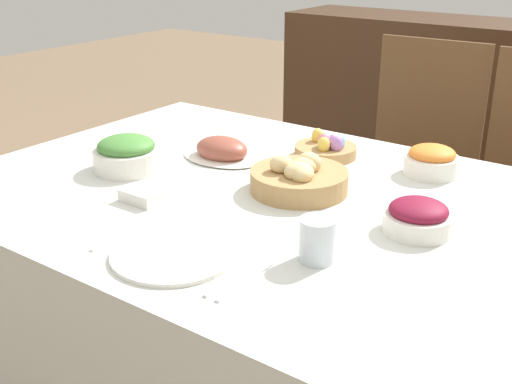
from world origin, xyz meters
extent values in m
cube|color=silver|center=(0.00, 0.00, 0.36)|extent=(1.71, 1.20, 0.73)
cylinder|color=brown|center=(-0.15, 0.63, 0.22)|extent=(0.03, 0.03, 0.45)
cylinder|color=brown|center=(0.24, 0.64, 0.22)|extent=(0.03, 0.03, 0.45)
cylinder|color=brown|center=(-0.16, 1.02, 0.22)|extent=(0.03, 0.03, 0.45)
cylinder|color=brown|center=(0.23, 1.03, 0.22)|extent=(0.03, 0.03, 0.45)
cube|color=brown|center=(0.04, 0.83, 0.46)|extent=(0.43, 0.43, 0.02)
cube|color=brown|center=(0.03, 1.03, 0.74)|extent=(0.42, 0.03, 0.54)
cylinder|color=brown|center=(0.32, 0.62, 0.22)|extent=(0.03, 0.03, 0.45)
cylinder|color=brown|center=(0.29, 1.01, 0.22)|extent=(0.03, 0.03, 0.45)
cube|color=#3D2616|center=(-0.30, 1.71, 0.50)|extent=(1.28, 0.44, 1.00)
cylinder|color=#AD8451|center=(0.05, 0.06, 0.76)|extent=(0.26, 0.26, 0.06)
ellipsoid|color=#E0C184|center=(0.07, 0.08, 0.80)|extent=(0.09, 0.08, 0.06)
ellipsoid|color=#E0C184|center=(0.07, 0.06, 0.80)|extent=(0.09, 0.09, 0.05)
ellipsoid|color=#E0C184|center=(0.02, 0.03, 0.80)|extent=(0.08, 0.08, 0.05)
ellipsoid|color=#E0C184|center=(0.08, 0.02, 0.80)|extent=(0.10, 0.10, 0.05)
ellipsoid|color=#E0C184|center=(0.07, 0.05, 0.80)|extent=(0.09, 0.09, 0.05)
ellipsoid|color=#E0C184|center=(0.09, 0.02, 0.80)|extent=(0.10, 0.10, 0.05)
cylinder|color=#AD8451|center=(-0.03, 0.35, 0.74)|extent=(0.19, 0.19, 0.03)
ellipsoid|color=#B27AD1|center=(0.01, 0.34, 0.78)|extent=(0.04, 0.04, 0.05)
ellipsoid|color=#B27AD1|center=(-0.01, 0.36, 0.78)|extent=(0.04, 0.04, 0.05)
ellipsoid|color=#F4D151|center=(-0.08, 0.38, 0.78)|extent=(0.04, 0.04, 0.05)
ellipsoid|color=pink|center=(-0.03, 0.34, 0.78)|extent=(0.04, 0.04, 0.05)
ellipsoid|color=#F4D151|center=(-0.02, 0.31, 0.78)|extent=(0.04, 0.04, 0.05)
ellipsoid|color=#60B2E0|center=(-0.02, 0.32, 0.78)|extent=(0.03, 0.03, 0.04)
ellipsoid|color=#60B2E0|center=(0.01, 0.36, 0.78)|extent=(0.04, 0.04, 0.05)
ellipsoid|color=silver|center=(-0.28, 0.15, 0.73)|extent=(0.26, 0.18, 0.01)
ellipsoid|color=brown|center=(-0.28, 0.15, 0.76)|extent=(0.17, 0.13, 0.07)
cylinder|color=silver|center=(0.41, 0.01, 0.75)|extent=(0.16, 0.16, 0.05)
ellipsoid|color=maroon|center=(0.41, 0.01, 0.78)|extent=(0.14, 0.14, 0.05)
cylinder|color=silver|center=(0.29, 0.39, 0.75)|extent=(0.15, 0.15, 0.06)
ellipsoid|color=orange|center=(0.29, 0.39, 0.79)|extent=(0.13, 0.13, 0.05)
cylinder|color=silver|center=(-0.44, -0.09, 0.76)|extent=(0.20, 0.20, 0.06)
ellipsoid|color=#478438|center=(-0.44, -0.09, 0.80)|extent=(0.17, 0.17, 0.06)
cylinder|color=silver|center=(0.04, -0.41, 0.73)|extent=(0.27, 0.27, 0.01)
cube|color=silver|center=(-0.13, -0.41, 0.73)|extent=(0.01, 0.18, 0.00)
cube|color=silver|center=(0.20, -0.41, 0.73)|extent=(0.01, 0.18, 0.00)
cube|color=silver|center=(0.23, -0.41, 0.73)|extent=(0.01, 0.18, 0.00)
cylinder|color=silver|center=(0.29, -0.24, 0.77)|extent=(0.08, 0.08, 0.10)
cube|color=silver|center=(-0.24, -0.24, 0.74)|extent=(0.11, 0.07, 0.03)
camera|label=1|loc=(0.90, -1.30, 1.38)|focal=45.00mm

